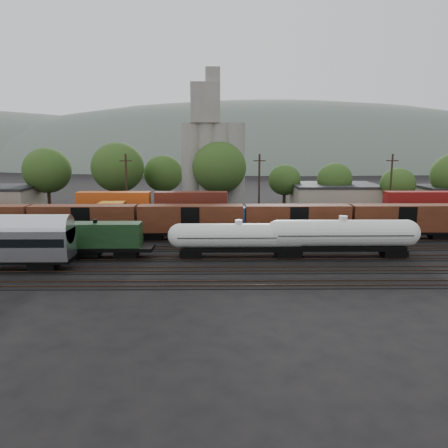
{
  "coord_description": "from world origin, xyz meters",
  "views": [
    {
      "loc": [
        4.7,
        -56.99,
        14.11
      ],
      "look_at": [
        5.38,
        2.0,
        3.0
      ],
      "focal_mm": 35.0,
      "sensor_mm": 36.0,
      "label": 1
    }
  ],
  "objects_px": {
    "tank_car_a": "(238,237)",
    "grain_silo": "(212,156)",
    "green_locomotive": "(70,237)",
    "orange_locomotive": "(143,217)"
  },
  "relations": [
    {
      "from": "orange_locomotive",
      "to": "tank_car_a",
      "type": "bearing_deg",
      "value": -46.43
    },
    {
      "from": "tank_car_a",
      "to": "grain_silo",
      "type": "height_order",
      "value": "grain_silo"
    },
    {
      "from": "orange_locomotive",
      "to": "grain_silo",
      "type": "height_order",
      "value": "grain_silo"
    },
    {
      "from": "green_locomotive",
      "to": "orange_locomotive",
      "type": "bearing_deg",
      "value": 67.29
    },
    {
      "from": "tank_car_a",
      "to": "orange_locomotive",
      "type": "xyz_separation_m",
      "value": [
        -14.27,
        15.0,
        -0.03
      ]
    },
    {
      "from": "green_locomotive",
      "to": "orange_locomotive",
      "type": "height_order",
      "value": "green_locomotive"
    },
    {
      "from": "grain_silo",
      "to": "orange_locomotive",
      "type": "bearing_deg",
      "value": -111.96
    },
    {
      "from": "green_locomotive",
      "to": "tank_car_a",
      "type": "relative_size",
      "value": 1.06
    },
    {
      "from": "green_locomotive",
      "to": "grain_silo",
      "type": "bearing_deg",
      "value": 67.77
    },
    {
      "from": "tank_car_a",
      "to": "green_locomotive",
      "type": "bearing_deg",
      "value": -180.0
    }
  ]
}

